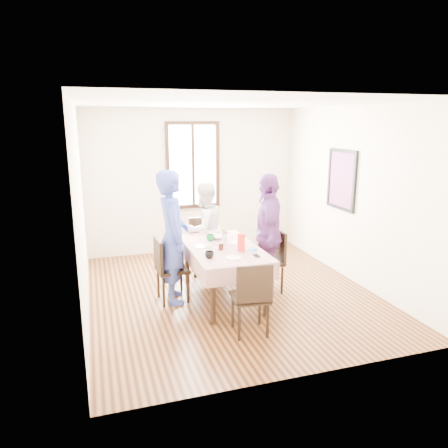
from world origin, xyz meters
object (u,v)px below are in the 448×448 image
at_px(chair_far, 203,247).
at_px(chair_near, 250,297).
at_px(person_left, 173,237).
at_px(chair_left, 172,269).
at_px(person_far, 204,229).
at_px(chair_right, 267,262).
at_px(dining_table, 223,273).
at_px(person_right, 267,234).

relative_size(chair_far, chair_near, 1.00).
bearing_deg(chair_far, person_left, 59.88).
distance_m(chair_left, chair_near, 1.40).
relative_size(chair_far, person_far, 0.60).
relative_size(chair_left, chair_near, 1.00).
height_order(chair_right, person_left, person_left).
bearing_deg(dining_table, chair_right, 4.01).
xyz_separation_m(chair_left, chair_right, (1.39, -0.10, 0.00)).
bearing_deg(person_left, chair_near, -148.05).
bearing_deg(person_right, chair_near, -12.39).
bearing_deg(person_far, chair_far, -114.18).
distance_m(dining_table, person_right, 0.84).
distance_m(dining_table, person_far, 1.12).
relative_size(chair_right, person_far, 0.60).
bearing_deg(person_right, person_left, -75.37).
distance_m(chair_far, person_far, 0.31).
distance_m(dining_table, chair_right, 0.70).
bearing_deg(dining_table, chair_near, -90.00).
bearing_deg(person_far, person_left, 29.05).
xyz_separation_m(chair_right, person_left, (-1.37, 0.10, 0.47)).
relative_size(chair_left, chair_far, 1.00).
distance_m(chair_right, person_far, 1.26).
bearing_deg(chair_left, person_left, 86.42).
height_order(chair_right, person_far, person_far).
height_order(chair_right, chair_near, same).
distance_m(chair_right, person_left, 1.45).
xyz_separation_m(chair_far, person_right, (0.67, -1.02, 0.42)).
xyz_separation_m(chair_left, person_left, (0.02, -0.00, 0.47)).
distance_m(person_far, person_right, 1.21).
relative_size(dining_table, person_left, 0.84).
xyz_separation_m(chair_left, person_far, (0.69, 0.90, 0.31)).
height_order(chair_right, chair_far, same).
relative_size(chair_right, person_left, 0.49).
bearing_deg(dining_table, person_far, 90.00).
height_order(dining_table, chair_left, chair_left).
bearing_deg(dining_table, person_right, 4.12).
height_order(chair_left, chair_far, same).
height_order(dining_table, person_far, person_far).
bearing_deg(person_left, person_right, -91.23).
xyz_separation_m(dining_table, chair_left, (-0.69, 0.15, 0.08)).
height_order(chair_left, person_right, person_right).
bearing_deg(person_right, person_far, -127.25).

